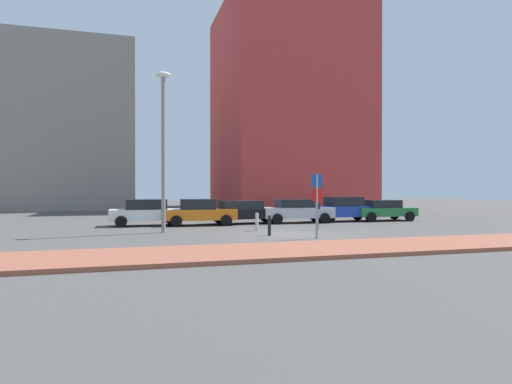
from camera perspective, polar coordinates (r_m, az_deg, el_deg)
name	(u,v)px	position (r m, az deg, el deg)	size (l,w,h in m)	color
ground_plane	(291,234)	(20.37, 4.67, -5.57)	(120.00, 120.00, 0.00)	#4C4947
sidewalk_brick	(348,248)	(15.51, 11.93, -7.20)	(40.00, 3.57, 0.14)	#93513D
parked_car_white	(147,212)	(25.81, -14.17, -2.54)	(4.14, 1.97, 1.53)	white
parked_car_orange	(200,212)	(25.59, -7.41, -2.59)	(4.26, 2.25, 1.53)	orange
parked_car_black	(245,211)	(26.57, -1.45, -2.56)	(4.65, 2.27, 1.40)	black
parked_car_silver	(297,210)	(27.32, 5.37, -2.41)	(4.54, 2.13, 1.48)	#B7BABF
parked_car_blue	(344,209)	(29.01, 11.48, -2.17)	(4.20, 2.00, 1.60)	#1E389E
parked_car_green	(383,210)	(30.18, 16.30, -2.25)	(4.18, 2.11, 1.39)	#237238
parking_sign_post	(317,198)	(18.77, 7.97, -0.75)	(0.59, 0.16, 2.78)	gray
parking_meter	(318,213)	(22.76, 8.13, -2.73)	(0.18, 0.14, 1.35)	#4C4C51
street_lamp	(163,139)	(21.63, -12.06, 6.81)	(0.70, 0.36, 7.80)	gray
traffic_bollard_near	(269,226)	(19.72, 1.77, -4.43)	(0.15, 0.15, 0.92)	black
traffic_bollard_mid	(257,222)	(21.96, 0.12, -3.95)	(0.16, 0.16, 0.91)	#B7B7BC
building_colorful_midrise	(287,108)	(52.94, 4.07, 10.87)	(15.54, 16.26, 23.50)	#BF3833
building_under_construction	(70,129)	(51.43, -23.20, 7.56)	(13.33, 12.66, 17.12)	gray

